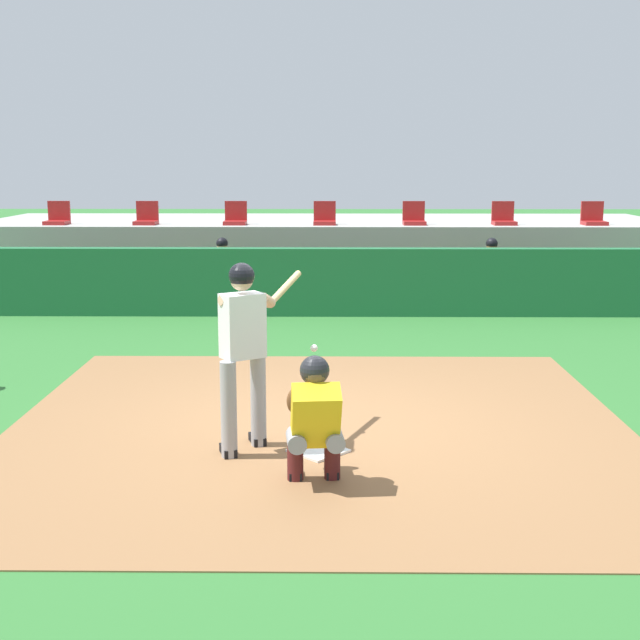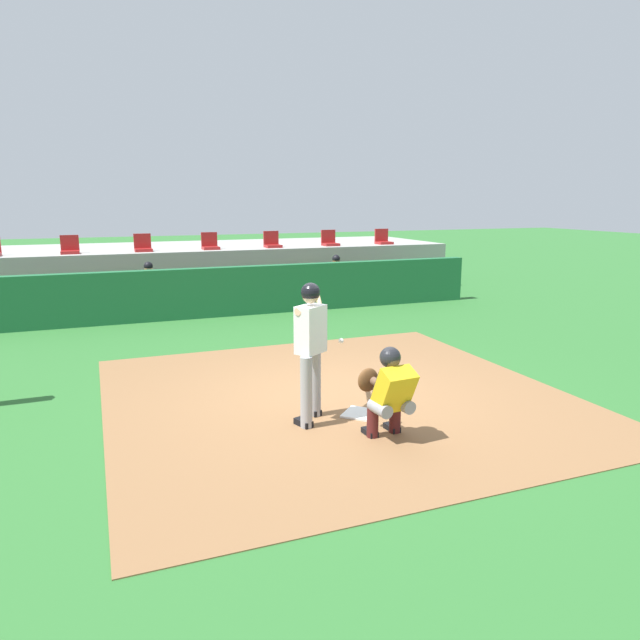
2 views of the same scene
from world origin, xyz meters
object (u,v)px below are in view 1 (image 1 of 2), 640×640
(batter_at_plate, at_px, (245,345))
(dugout_player_0, at_px, (222,272))
(stadium_seat_4, at_px, (414,218))
(stadium_seat_6, at_px, (593,218))
(dugout_player_1, at_px, (492,272))
(stadium_seat_3, at_px, (325,218))
(catcher_crouched, at_px, (314,415))
(stadium_seat_5, at_px, (504,218))
(stadium_seat_0, at_px, (58,218))
(stadium_seat_1, at_px, (146,218))
(home_plate, at_px, (318,451))
(stadium_seat_2, at_px, (235,218))

(batter_at_plate, bearing_deg, dugout_player_0, 98.59)
(stadium_seat_4, xyz_separation_m, stadium_seat_6, (3.71, 0.00, 0.00))
(dugout_player_1, xyz_separation_m, stadium_seat_6, (2.44, 2.03, 0.86))
(dugout_player_0, bearing_deg, stadium_seat_3, 46.84)
(catcher_crouched, xyz_separation_m, stadium_seat_5, (3.74, 10.96, 0.93))
(batter_at_plate, distance_m, dugout_player_0, 8.19)
(dugout_player_0, distance_m, stadium_seat_0, 4.28)
(stadium_seat_3, xyz_separation_m, stadium_seat_4, (1.86, 0.00, 0.00))
(stadium_seat_3, bearing_deg, batter_at_plate, -93.88)
(stadium_seat_1, bearing_deg, catcher_crouched, -71.41)
(catcher_crouched, distance_m, stadium_seat_0, 12.32)
(home_plate, xyz_separation_m, stadium_seat_3, (0.00, 10.18, 1.51))
(home_plate, xyz_separation_m, stadium_seat_4, (1.86, 10.18, 1.51))
(dugout_player_1, xyz_separation_m, stadium_seat_1, (-6.84, 2.03, 0.86))
(dugout_player_1, bearing_deg, stadium_seat_6, 39.79)
(batter_at_plate, xyz_separation_m, catcher_crouched, (0.66, -0.84, -0.43))
(dugout_player_1, height_order, stadium_seat_5, stadium_seat_5)
(stadium_seat_2, bearing_deg, batter_at_plate, -83.40)
(catcher_crouched, xyz_separation_m, dugout_player_1, (3.16, 8.93, 0.06))
(stadium_seat_0, relative_size, stadium_seat_4, 1.00)
(stadium_seat_6, bearing_deg, catcher_crouched, -117.05)
(home_plate, xyz_separation_m, stadium_seat_2, (-1.86, 10.18, 1.51))
(dugout_player_1, relative_size, stadium_seat_1, 2.71)
(catcher_crouched, xyz_separation_m, stadium_seat_0, (-5.54, 10.96, 0.93))
(catcher_crouched, bearing_deg, stadium_seat_0, 116.83)
(home_plate, bearing_deg, stadium_seat_4, 79.66)
(dugout_player_1, bearing_deg, stadium_seat_3, 146.96)
(batter_at_plate, distance_m, stadium_seat_0, 11.25)
(stadium_seat_0, relative_size, stadium_seat_3, 1.00)
(stadium_seat_6, bearing_deg, stadium_seat_4, 180.00)
(home_plate, height_order, stadium_seat_1, stadium_seat_1)
(batter_at_plate, height_order, dugout_player_1, batter_at_plate)
(home_plate, relative_size, dugout_player_1, 0.34)
(stadium_seat_1, bearing_deg, home_plate, -69.95)
(batter_at_plate, height_order, dugout_player_0, batter_at_plate)
(catcher_crouched, bearing_deg, home_plate, 88.03)
(dugout_player_0, bearing_deg, stadium_seat_1, 131.60)
(stadium_seat_6, bearing_deg, stadium_seat_5, 180.00)
(home_plate, distance_m, stadium_seat_6, 11.70)
(batter_at_plate, distance_m, catcher_crouched, 1.15)
(home_plate, relative_size, stadium_seat_5, 0.92)
(stadium_seat_0, distance_m, stadium_seat_1, 1.86)
(batter_at_plate, bearing_deg, stadium_seat_1, 106.65)
(stadium_seat_2, height_order, stadium_seat_4, same)
(stadium_seat_0, bearing_deg, stadium_seat_3, 0.00)
(stadium_seat_2, bearing_deg, stadium_seat_6, 0.00)
(dugout_player_1, bearing_deg, stadium_seat_5, 73.95)
(stadium_seat_2, bearing_deg, stadium_seat_3, 0.00)
(dugout_player_1, distance_m, stadium_seat_3, 3.83)
(home_plate, bearing_deg, stadium_seat_6, 61.31)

